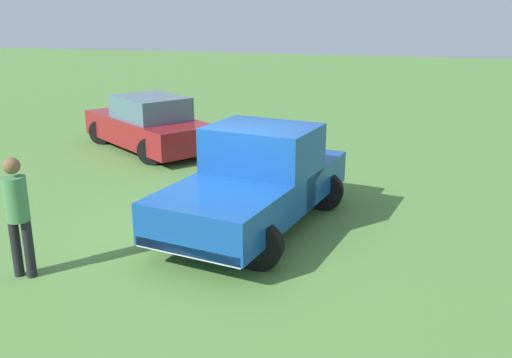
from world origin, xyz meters
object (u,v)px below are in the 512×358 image
sedan_near (149,125)px  pickup_truck (259,177)px  traffic_cone (277,152)px  person_bystander (18,211)px

sedan_near → pickup_truck: bearing=168.4°
sedan_near → traffic_cone: sedan_near is taller
pickup_truck → person_bystander: size_ratio=2.65×
pickup_truck → person_bystander: pickup_truck is taller
pickup_truck → sedan_near: size_ratio=1.03×
sedan_near → person_bystander: 7.58m
pickup_truck → person_bystander: 3.91m
sedan_near → traffic_cone: (-3.70, 0.31, -0.42)m
sedan_near → person_bystander: size_ratio=2.58×
pickup_truck → person_bystander: bearing=-33.8°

